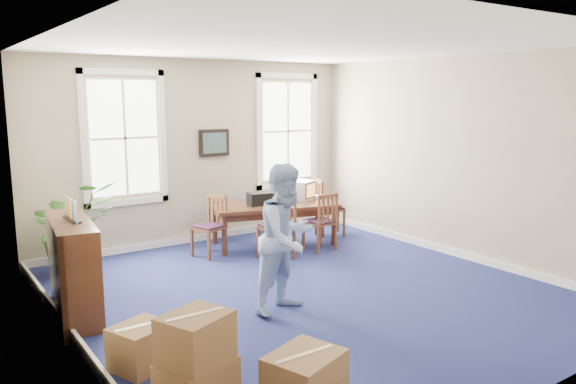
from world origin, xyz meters
TOP-DOWN VIEW (x-y plane):
  - floor at (0.00, 0.00)m, footprint 6.50×6.50m
  - ceiling at (0.00, 0.00)m, footprint 6.50×6.50m
  - wall_back at (0.00, 3.25)m, footprint 6.50×0.00m
  - wall_front at (0.00, -3.25)m, footprint 6.50×0.00m
  - wall_left at (-3.00, 0.00)m, footprint 0.00×6.50m
  - wall_right at (3.00, 0.00)m, footprint 0.00×6.50m
  - baseboard_back at (0.00, 3.22)m, footprint 6.00×0.04m
  - baseboard_left at (-2.97, 0.00)m, footprint 0.04×6.50m
  - baseboard_right at (2.97, 0.00)m, footprint 0.04×6.50m
  - window_left at (-1.30, 3.23)m, footprint 1.40×0.12m
  - window_right at (1.90, 3.23)m, footprint 1.40×0.12m
  - wall_picture at (0.30, 3.20)m, footprint 0.58×0.06m
  - conference_table at (0.94, 2.25)m, footprint 2.32×1.51m
  - crt_tv at (1.57, 2.30)m, footprint 0.51×0.53m
  - game_console at (1.87, 2.25)m, footprint 0.22×0.25m
  - equipment_bag at (0.70, 2.30)m, footprint 0.46×0.34m
  - chair_near_left at (0.50, 1.52)m, footprint 0.51×0.51m
  - chair_near_right at (1.38, 1.52)m, footprint 0.47×0.47m
  - chair_end_left at (-0.32, 2.25)m, footprint 0.56×0.56m
  - chair_end_right at (2.21, 2.25)m, footprint 0.62×0.62m
  - man at (-0.60, -0.39)m, footprint 1.03×0.89m
  - credenza at (-2.75, 0.94)m, footprint 0.62×1.56m
  - brochure_rack at (-2.73, 0.94)m, footprint 0.35×0.60m
  - potted_plant at (-2.33, 2.64)m, footprint 1.50×1.40m
  - cardboard_boxes at (-2.25, -1.69)m, footprint 2.05×2.05m

SIDE VIEW (x-z plane):
  - floor at x=0.00m, z-range 0.00..0.00m
  - baseboard_back at x=0.00m, z-range 0.00..0.12m
  - baseboard_left at x=-2.97m, z-range 0.00..0.12m
  - baseboard_right at x=2.97m, z-range 0.00..0.12m
  - conference_table at x=0.94m, z-range 0.00..0.73m
  - cardboard_boxes at x=-2.25m, z-range 0.00..0.89m
  - chair_end_left at x=-0.32m, z-range 0.00..0.98m
  - chair_near_right at x=1.38m, z-range 0.00..0.99m
  - chair_end_right at x=2.21m, z-range 0.00..1.05m
  - chair_near_left at x=0.50m, z-range 0.00..1.06m
  - credenza at x=-2.75m, z-range 0.00..1.19m
  - potted_plant at x=-2.33m, z-range 0.00..1.35m
  - game_console at x=1.87m, z-range 0.73..0.78m
  - equipment_bag at x=0.70m, z-range 0.73..0.94m
  - man at x=-0.60m, z-range 0.00..1.80m
  - crt_tv at x=1.57m, z-range 0.73..1.07m
  - brochure_rack at x=-2.73m, z-range 1.19..1.46m
  - wall_back at x=0.00m, z-range -1.65..4.85m
  - wall_front at x=0.00m, z-range -1.65..4.85m
  - wall_left at x=-3.00m, z-range -1.65..4.85m
  - wall_right at x=3.00m, z-range -1.65..4.85m
  - wall_picture at x=0.30m, z-range 1.51..1.99m
  - window_left at x=-1.30m, z-range 0.80..3.00m
  - window_right at x=1.90m, z-range 0.80..3.00m
  - ceiling at x=0.00m, z-range 3.20..3.20m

